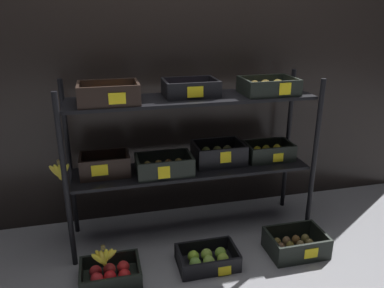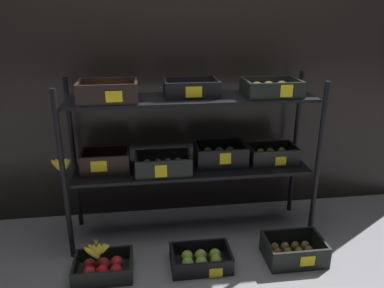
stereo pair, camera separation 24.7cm
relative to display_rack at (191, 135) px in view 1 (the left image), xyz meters
name	(u,v)px [view 1 (the left image)]	position (x,y,z in m)	size (l,w,h in m)	color
ground_plane	(192,230)	(0.00, 0.00, -0.71)	(10.00, 10.00, 0.00)	gray
storefront_wall	(179,91)	(0.00, 0.38, 0.20)	(3.97, 0.12, 1.84)	black
display_rack	(191,135)	(0.00, 0.00, 0.00)	(1.70, 0.41, 1.08)	black
crate_ground_apple_red	(110,274)	(-0.58, -0.39, -0.67)	(0.34, 0.25, 0.10)	black
crate_ground_apple_green	(208,259)	(0.01, -0.39, -0.67)	(0.36, 0.25, 0.10)	black
crate_ground_kiwi	(296,245)	(0.59, -0.40, -0.66)	(0.36, 0.26, 0.14)	black
banana_bunch_loose	(104,257)	(-0.60, -0.39, -0.55)	(0.16, 0.05, 0.14)	brown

